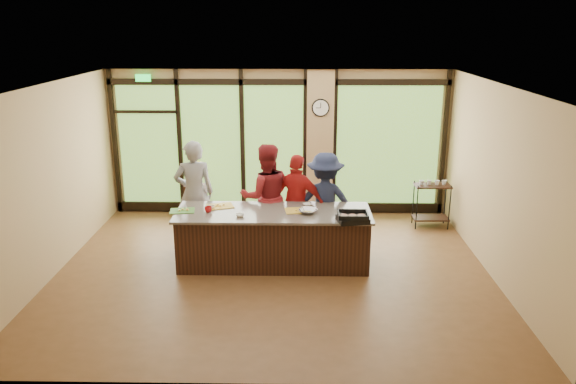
{
  "coord_description": "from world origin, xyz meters",
  "views": [
    {
      "loc": [
        0.4,
        -8.4,
        3.9
      ],
      "look_at": [
        0.24,
        0.4,
        1.23
      ],
      "focal_mm": 35.0,
      "sensor_mm": 36.0,
      "label": 1
    }
  ],
  "objects_px": {
    "island_base": "(274,239)",
    "cook_left": "(194,193)",
    "cook_right": "(325,201)",
    "bar_cart": "(432,199)",
    "roasting_pan": "(353,219)",
    "flower_stand": "(196,201)"
  },
  "relations": [
    {
      "from": "roasting_pan",
      "to": "bar_cart",
      "type": "height_order",
      "value": "roasting_pan"
    },
    {
      "from": "roasting_pan",
      "to": "island_base",
      "type": "bearing_deg",
      "value": 148.82
    },
    {
      "from": "cook_left",
      "to": "roasting_pan",
      "type": "xyz_separation_m",
      "value": [
        2.71,
        -1.31,
        -0.0
      ]
    },
    {
      "from": "cook_left",
      "to": "bar_cart",
      "type": "relative_size",
      "value": 2.03
    },
    {
      "from": "island_base",
      "to": "cook_right",
      "type": "bearing_deg",
      "value": 38.73
    },
    {
      "from": "island_base",
      "to": "roasting_pan",
      "type": "xyz_separation_m",
      "value": [
        1.26,
        -0.47,
        0.52
      ]
    },
    {
      "from": "island_base",
      "to": "roasting_pan",
      "type": "height_order",
      "value": "roasting_pan"
    },
    {
      "from": "island_base",
      "to": "cook_left",
      "type": "distance_m",
      "value": 1.76
    },
    {
      "from": "cook_left",
      "to": "cook_right",
      "type": "distance_m",
      "value": 2.34
    },
    {
      "from": "flower_stand",
      "to": "bar_cart",
      "type": "relative_size",
      "value": 0.76
    },
    {
      "from": "roasting_pan",
      "to": "bar_cart",
      "type": "relative_size",
      "value": 0.49
    },
    {
      "from": "flower_stand",
      "to": "cook_right",
      "type": "bearing_deg",
      "value": -14.48
    },
    {
      "from": "cook_left",
      "to": "cook_right",
      "type": "bearing_deg",
      "value": 163.66
    },
    {
      "from": "flower_stand",
      "to": "bar_cart",
      "type": "bearing_deg",
      "value": 11.62
    },
    {
      "from": "island_base",
      "to": "flower_stand",
      "type": "distance_m",
      "value": 2.82
    },
    {
      "from": "island_base",
      "to": "cook_right",
      "type": "distance_m",
      "value": 1.21
    },
    {
      "from": "cook_right",
      "to": "flower_stand",
      "type": "xyz_separation_m",
      "value": [
        -2.58,
        1.55,
        -0.51
      ]
    },
    {
      "from": "cook_left",
      "to": "flower_stand",
      "type": "relative_size",
      "value": 2.69
    },
    {
      "from": "cook_left",
      "to": "bar_cart",
      "type": "bearing_deg",
      "value": 179.59
    },
    {
      "from": "roasting_pan",
      "to": "bar_cart",
      "type": "xyz_separation_m",
      "value": [
        1.77,
        2.32,
        -0.39
      ]
    },
    {
      "from": "island_base",
      "to": "roasting_pan",
      "type": "relative_size",
      "value": 6.67
    },
    {
      "from": "cook_left",
      "to": "roasting_pan",
      "type": "relative_size",
      "value": 4.15
    }
  ]
}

